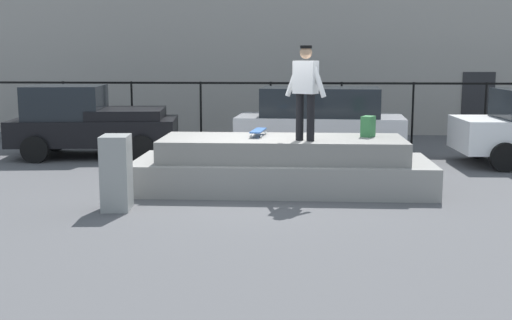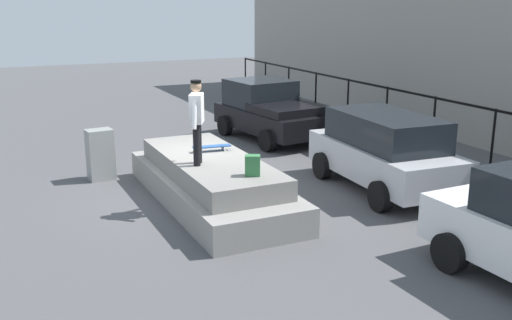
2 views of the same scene
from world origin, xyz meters
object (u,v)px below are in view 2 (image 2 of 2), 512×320
(skateboard, at_px, (212,147))
(car_black_pickup_near, at_px, (270,110))
(backpack, at_px, (253,165))
(car_silver_hatchback_mid, at_px, (385,150))
(utility_box, at_px, (100,155))
(skateboarder, at_px, (197,117))

(skateboard, height_order, car_black_pickup_near, car_black_pickup_near)
(backpack, height_order, car_silver_hatchback_mid, car_silver_hatchback_mid)
(backpack, relative_size, car_silver_hatchback_mid, 0.09)
(car_silver_hatchback_mid, bearing_deg, utility_box, -121.76)
(skateboard, height_order, utility_box, utility_box)
(skateboarder, bearing_deg, car_silver_hatchback_mid, 84.31)
(backpack, relative_size, utility_box, 0.32)
(backpack, xyz_separation_m, car_silver_hatchback_mid, (-0.77, 3.64, -0.26))
(car_silver_hatchback_mid, xyz_separation_m, utility_box, (-3.51, -5.66, -0.31))
(backpack, height_order, car_black_pickup_near, car_black_pickup_near)
(skateboarder, relative_size, car_black_pickup_near, 0.40)
(skateboard, height_order, backpack, backpack)
(car_black_pickup_near, bearing_deg, skateboarder, -38.78)
(skateboarder, distance_m, utility_box, 3.63)
(car_silver_hatchback_mid, distance_m, utility_box, 6.67)
(skateboarder, xyz_separation_m, backpack, (1.19, 0.66, -0.78))
(skateboarder, height_order, utility_box, skateboarder)
(backpack, xyz_separation_m, utility_box, (-4.27, -2.03, -0.57))
(utility_box, bearing_deg, skateboard, 37.30)
(backpack, bearing_deg, skateboard, -62.04)
(car_silver_hatchback_mid, bearing_deg, skateboard, -109.61)
(car_silver_hatchback_mid, height_order, utility_box, car_silver_hatchback_mid)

